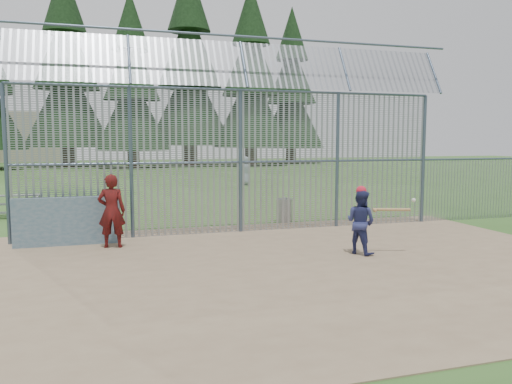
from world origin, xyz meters
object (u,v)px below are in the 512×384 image
object	(u,v)px
trash_can	(284,210)
batter	(361,222)
dugout_wall	(67,221)
onlooker	(112,211)

from	to	relation	value
trash_can	batter	bearing A→B (deg)	-88.91
dugout_wall	onlooker	size ratio (longest dim) A/B	1.40
onlooker	trash_can	bearing A→B (deg)	-147.83
dugout_wall	batter	world-z (taller)	batter
onlooker	dugout_wall	bearing A→B (deg)	-19.85
onlooker	trash_can	distance (m)	5.89
batter	trash_can	size ratio (longest dim) A/B	1.79
batter	onlooker	bearing A→B (deg)	37.41
dugout_wall	batter	distance (m)	7.11
dugout_wall	trash_can	xyz separation A→B (m)	(6.40, 1.89, -0.24)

